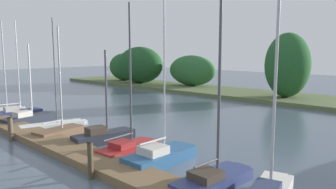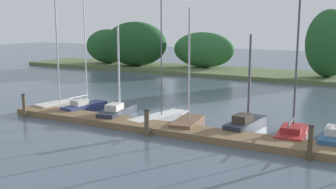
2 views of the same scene
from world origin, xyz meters
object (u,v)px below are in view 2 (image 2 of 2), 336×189
Objects in this scene: sailboat_4 at (188,122)px; mooring_piling_1 at (147,123)px; sailboat_1 at (85,106)px; mooring_piling_2 at (310,143)px; sailboat_2 at (118,111)px; sailboat_3 at (160,116)px; sailboat_6 at (292,131)px; sailboat_0 at (59,103)px; sailboat_5 at (247,123)px; mooring_piling_0 at (24,106)px.

sailboat_4 is 4.75× the size of mooring_piling_1.
sailboat_1 is 5.38× the size of mooring_piling_1.
sailboat_2 is at bearing 167.31° from mooring_piling_2.
sailboat_3 is 3.48m from mooring_piling_1.
sailboat_1 is 7.79m from sailboat_4.
sailboat_4 is at bearing 92.97° from sailboat_6.
sailboat_0 reaches higher than mooring_piling_2.
sailboat_3 reaches higher than mooring_piling_2.
sailboat_6 is at bearing 25.73° from mooring_piling_1.
mooring_piling_0 is (-13.03, -3.57, 0.33)m from sailboat_5.
mooring_piling_1 is at bearing 136.56° from sailboat_5.
sailboat_0 reaches higher than sailboat_5.
sailboat_6 is at bearing -76.87° from sailboat_0.
mooring_piling_1 is 0.89× the size of mooring_piling_2.
mooring_piling_0 is at bearing -179.66° from mooring_piling_2.
sailboat_4 is at bearing 14.23° from mooring_piling_0.
sailboat_0 is 5.14× the size of mooring_piling_0.
sailboat_0 reaches higher than sailboat_3.
mooring_piling_2 is at bearing 0.34° from mooring_piling_0.
sailboat_5 is at bearing 78.49° from sailboat_6.
sailboat_4 is 5.58m from sailboat_6.
sailboat_1 is at bearing -74.65° from sailboat_0.
sailboat_4 is 2.77m from mooring_piling_1.
mooring_piling_2 is at bearing -113.28° from sailboat_2.
sailboat_4 is 4.51× the size of mooring_piling_0.
sailboat_5 is 5.25m from mooring_piling_2.
mooring_piling_0 is 16.95m from mooring_piling_2.
sailboat_6 is (2.51, -0.31, -0.03)m from sailboat_5.
sailboat_0 is at bearing 170.39° from mooring_piling_2.
sailboat_2 is (5.09, -0.20, 0.05)m from sailboat_0.
sailboat_3 is at bearing -82.55° from sailboat_1.
sailboat_0 is 1.03× the size of sailboat_3.
mooring_piling_1 is (-1.15, -2.49, 0.33)m from sailboat_4.
sailboat_0 is at bearing 78.76° from sailboat_4.
sailboat_0 is 15.52m from sailboat_6.
sailboat_5 is (7.91, 0.81, -0.00)m from sailboat_2.
sailboat_6 is (10.42, 0.50, -0.03)m from sailboat_2.
sailboat_2 is at bearing 88.24° from sailboat_6.
mooring_piling_1 is (8.83, -2.92, 0.33)m from sailboat_0.
sailboat_6 is at bearing -84.14° from sailboat_1.
sailboat_2 is 10.43m from sailboat_6.
sailboat_4 reaches higher than sailboat_5.
sailboat_1 reaches higher than mooring_piling_2.
sailboat_0 is 1.33× the size of sailboat_2.
sailboat_1 is at bearing 155.26° from mooring_piling_1.
sailboat_4 is 0.88× the size of sailboat_6.
sailboat_6 is (5.53, 0.73, 0.01)m from sailboat_4.
mooring_piling_0 is at bearing 111.67° from sailboat_5.
sailboat_4 is at bearing 65.19° from mooring_piling_1.
mooring_piling_0 is (-0.03, -2.97, 0.37)m from sailboat_0.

